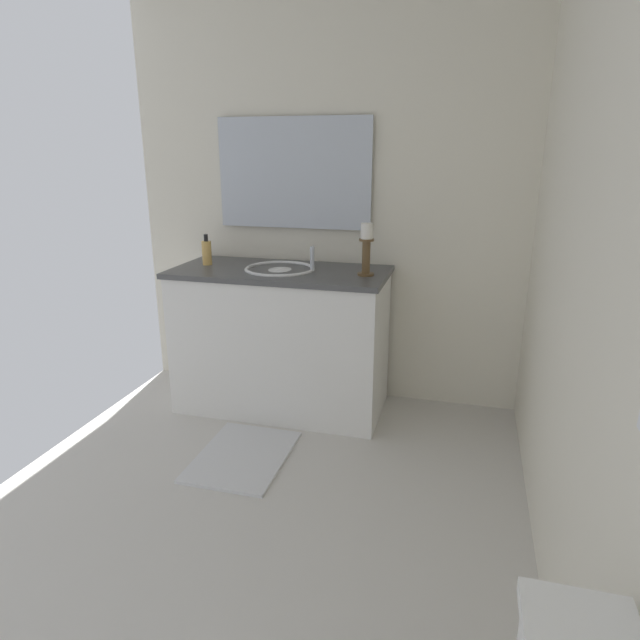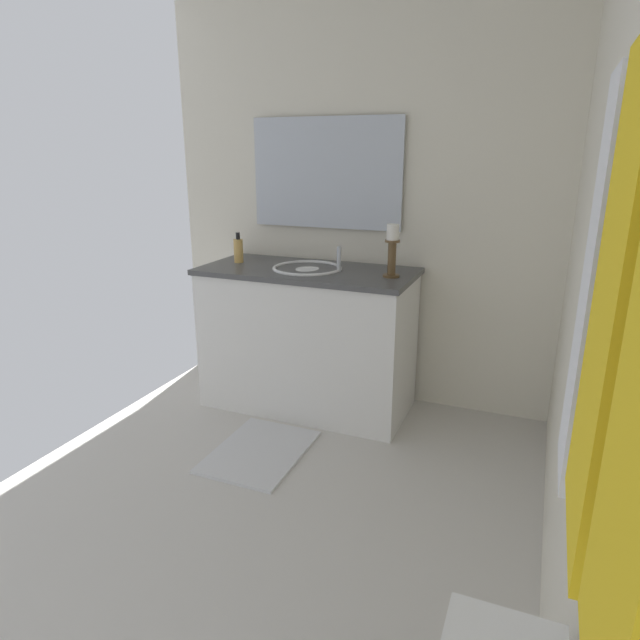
{
  "view_description": "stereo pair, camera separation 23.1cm",
  "coord_description": "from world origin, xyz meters",
  "px_view_note": "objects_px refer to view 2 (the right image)",
  "views": [
    {
      "loc": [
        1.67,
        0.84,
        1.5
      ],
      "look_at": [
        -0.11,
        0.35,
        0.93
      ],
      "focal_mm": 30.89,
      "sensor_mm": 36.0,
      "label": 1
    },
    {
      "loc": [
        1.59,
        1.05,
        1.5
      ],
      "look_at": [
        -0.11,
        0.35,
        0.93
      ],
      "focal_mm": 30.89,
      "sensor_mm": 36.0,
      "label": 2
    }
  ],
  "objects_px": {
    "soap_bottle": "(238,250)",
    "bath_mat": "(260,452)",
    "towel_near_vanity": "(598,291)",
    "candle_holder_tall": "(392,249)",
    "vanity_cabinet": "(308,339)",
    "sink_basin": "(307,275)",
    "mirror": "(326,173)",
    "towel_center": "(621,314)"
  },
  "relations": [
    {
      "from": "sink_basin",
      "to": "mirror",
      "type": "relative_size",
      "value": 0.43
    },
    {
      "from": "towel_near_vanity",
      "to": "bath_mat",
      "type": "relative_size",
      "value": 0.81
    },
    {
      "from": "sink_basin",
      "to": "soap_bottle",
      "type": "relative_size",
      "value": 2.23
    },
    {
      "from": "mirror",
      "to": "bath_mat",
      "type": "height_order",
      "value": "mirror"
    },
    {
      "from": "sink_basin",
      "to": "towel_center",
      "type": "relative_size",
      "value": 0.95
    },
    {
      "from": "towel_near_vanity",
      "to": "mirror",
      "type": "bearing_deg",
      "value": -151.41
    },
    {
      "from": "candle_holder_tall",
      "to": "soap_bottle",
      "type": "relative_size",
      "value": 1.56
    },
    {
      "from": "mirror",
      "to": "soap_bottle",
      "type": "xyz_separation_m",
      "value": [
        0.26,
        -0.46,
        -0.44
      ]
    },
    {
      "from": "sink_basin",
      "to": "soap_bottle",
      "type": "xyz_separation_m",
      "value": [
        -0.02,
        -0.46,
        0.11
      ]
    },
    {
      "from": "bath_mat",
      "to": "vanity_cabinet",
      "type": "bearing_deg",
      "value": -180.0
    },
    {
      "from": "towel_center",
      "to": "towel_near_vanity",
      "type": "bearing_deg",
      "value": 180.0
    },
    {
      "from": "soap_bottle",
      "to": "bath_mat",
      "type": "relative_size",
      "value": 0.3
    },
    {
      "from": "candle_holder_tall",
      "to": "bath_mat",
      "type": "xyz_separation_m",
      "value": [
        0.61,
        -0.5,
        -0.99
      ]
    },
    {
      "from": "soap_bottle",
      "to": "bath_mat",
      "type": "distance_m",
      "value": 1.21
    },
    {
      "from": "sink_basin",
      "to": "towel_center",
      "type": "xyz_separation_m",
      "value": [
        2.34,
        1.31,
        0.56
      ]
    },
    {
      "from": "towel_center",
      "to": "bath_mat",
      "type": "xyz_separation_m",
      "value": [
        -1.71,
        -1.31,
        -1.36
      ]
    },
    {
      "from": "vanity_cabinet",
      "to": "bath_mat",
      "type": "height_order",
      "value": "vanity_cabinet"
    },
    {
      "from": "candle_holder_tall",
      "to": "soap_bottle",
      "type": "bearing_deg",
      "value": -92.14
    },
    {
      "from": "sink_basin",
      "to": "towel_near_vanity",
      "type": "bearing_deg",
      "value": 31.65
    },
    {
      "from": "vanity_cabinet",
      "to": "mirror",
      "type": "xyz_separation_m",
      "value": [
        -0.28,
        0.0,
        0.94
      ]
    },
    {
      "from": "vanity_cabinet",
      "to": "sink_basin",
      "type": "distance_m",
      "value": 0.38
    },
    {
      "from": "mirror",
      "to": "bath_mat",
      "type": "bearing_deg",
      "value": 0.0
    },
    {
      "from": "towel_near_vanity",
      "to": "towel_center",
      "type": "relative_size",
      "value": 1.15
    },
    {
      "from": "mirror",
      "to": "towel_near_vanity",
      "type": "relative_size",
      "value": 1.92
    },
    {
      "from": "soap_bottle",
      "to": "towel_near_vanity",
      "type": "bearing_deg",
      "value": 39.57
    },
    {
      "from": "candle_holder_tall",
      "to": "soap_bottle",
      "type": "xyz_separation_m",
      "value": [
        -0.04,
        -0.96,
        -0.07
      ]
    },
    {
      "from": "sink_basin",
      "to": "bath_mat",
      "type": "bearing_deg",
      "value": -0.09
    },
    {
      "from": "mirror",
      "to": "vanity_cabinet",
      "type": "bearing_deg",
      "value": -0.01
    },
    {
      "from": "towel_near_vanity",
      "to": "bath_mat",
      "type": "distance_m",
      "value": 2.39
    },
    {
      "from": "mirror",
      "to": "sink_basin",
      "type": "bearing_deg",
      "value": 0.2
    },
    {
      "from": "towel_near_vanity",
      "to": "bath_mat",
      "type": "bearing_deg",
      "value": -138.84
    },
    {
      "from": "soap_bottle",
      "to": "towel_center",
      "type": "distance_m",
      "value": 2.98
    },
    {
      "from": "candle_holder_tall",
      "to": "towel_near_vanity",
      "type": "xyz_separation_m",
      "value": [
        2.1,
        0.81,
        0.34
      ]
    },
    {
      "from": "towel_near_vanity",
      "to": "towel_center",
      "type": "distance_m",
      "value": 0.22
    },
    {
      "from": "sink_basin",
      "to": "mirror",
      "type": "bearing_deg",
      "value": -179.8
    },
    {
      "from": "sink_basin",
      "to": "candle_holder_tall",
      "type": "distance_m",
      "value": 0.53
    },
    {
      "from": "vanity_cabinet",
      "to": "mirror",
      "type": "height_order",
      "value": "mirror"
    },
    {
      "from": "sink_basin",
      "to": "towel_near_vanity",
      "type": "height_order",
      "value": "towel_near_vanity"
    },
    {
      "from": "soap_bottle",
      "to": "vanity_cabinet",
      "type": "bearing_deg",
      "value": 87.85
    },
    {
      "from": "vanity_cabinet",
      "to": "candle_holder_tall",
      "type": "bearing_deg",
      "value": 87.87
    },
    {
      "from": "sink_basin",
      "to": "vanity_cabinet",
      "type": "bearing_deg",
      "value": -90.0
    },
    {
      "from": "sink_basin",
      "to": "towel_center",
      "type": "height_order",
      "value": "towel_center"
    }
  ]
}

